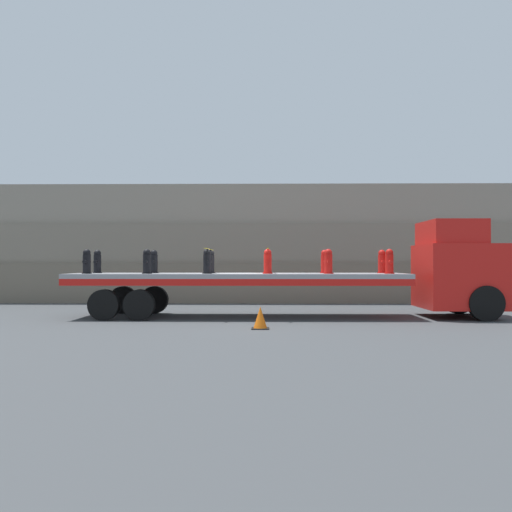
{
  "coord_description": "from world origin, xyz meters",
  "views": [
    {
      "loc": [
        0.84,
        -17.87,
        1.7
      ],
      "look_at": [
        0.56,
        0.0,
        1.91
      ],
      "focal_mm": 40.0,
      "sensor_mm": 36.0,
      "label": 1
    }
  ],
  "objects_px": {
    "fire_hydrant_black_near_2": "(207,262)",
    "fire_hydrant_red_near_4": "(328,262)",
    "fire_hydrant_red_far_4": "(325,262)",
    "fire_hydrant_black_far_1": "(154,262)",
    "flatbed_trailer": "(217,281)",
    "traffic_cone": "(260,318)",
    "fire_hydrant_red_far_5": "(382,262)",
    "fire_hydrant_black_near_0": "(87,262)",
    "fire_hydrant_red_near_3": "(268,262)",
    "fire_hydrant_black_near_1": "(147,262)",
    "fire_hydrant_red_far_3": "(268,262)",
    "fire_hydrant_black_far_2": "(211,262)",
    "fire_hydrant_red_near_5": "(389,262)",
    "fire_hydrant_black_far_0": "(97,262)",
    "truck_cab": "(460,269)"
  },
  "relations": [
    {
      "from": "fire_hydrant_red_near_3",
      "to": "fire_hydrant_red_far_5",
      "type": "height_order",
      "value": "same"
    },
    {
      "from": "fire_hydrant_black_near_0",
      "to": "fire_hydrant_red_near_3",
      "type": "relative_size",
      "value": 1.0
    },
    {
      "from": "fire_hydrant_black_near_2",
      "to": "fire_hydrant_red_near_4",
      "type": "height_order",
      "value": "same"
    },
    {
      "from": "fire_hydrant_black_far_2",
      "to": "fire_hydrant_red_near_5",
      "type": "bearing_deg",
      "value": -11.28
    },
    {
      "from": "fire_hydrant_black_far_0",
      "to": "fire_hydrant_black_near_2",
      "type": "distance_m",
      "value": 3.85
    },
    {
      "from": "fire_hydrant_black_near_1",
      "to": "fire_hydrant_red_near_3",
      "type": "relative_size",
      "value": 1.0
    },
    {
      "from": "fire_hydrant_black_far_0",
      "to": "fire_hydrant_red_near_5",
      "type": "distance_m",
      "value": 9.29
    },
    {
      "from": "fire_hydrant_black_far_0",
      "to": "truck_cab",
      "type": "bearing_deg",
      "value": -2.74
    },
    {
      "from": "fire_hydrant_black_far_1",
      "to": "fire_hydrant_red_far_3",
      "type": "relative_size",
      "value": 1.0
    },
    {
      "from": "fire_hydrant_black_near_0",
      "to": "fire_hydrant_red_far_3",
      "type": "bearing_deg",
      "value": 11.28
    },
    {
      "from": "fire_hydrant_red_far_3",
      "to": "traffic_cone",
      "type": "bearing_deg",
      "value": -93.06
    },
    {
      "from": "fire_hydrant_red_near_5",
      "to": "fire_hydrant_red_far_5",
      "type": "xyz_separation_m",
      "value": [
        0.0,
        1.1,
        0.0
      ]
    },
    {
      "from": "fire_hydrant_black_near_2",
      "to": "fire_hydrant_red_near_3",
      "type": "xyz_separation_m",
      "value": [
        1.84,
        0.0,
        0.0
      ]
    },
    {
      "from": "fire_hydrant_black_near_0",
      "to": "fire_hydrant_red_near_4",
      "type": "distance_m",
      "value": 7.38
    },
    {
      "from": "fire_hydrant_red_far_5",
      "to": "traffic_cone",
      "type": "bearing_deg",
      "value": -135.78
    },
    {
      "from": "truck_cab",
      "to": "fire_hydrant_red_far_3",
      "type": "xyz_separation_m",
      "value": [
        -6.0,
        0.55,
        0.21
      ]
    },
    {
      "from": "fire_hydrant_black_near_2",
      "to": "traffic_cone",
      "type": "xyz_separation_m",
      "value": [
        1.64,
        -2.68,
        -1.45
      ]
    },
    {
      "from": "fire_hydrant_red_far_3",
      "to": "fire_hydrant_red_near_5",
      "type": "relative_size",
      "value": 1.0
    },
    {
      "from": "fire_hydrant_black_near_1",
      "to": "fire_hydrant_black_far_2",
      "type": "height_order",
      "value": "same"
    },
    {
      "from": "fire_hydrant_red_near_3",
      "to": "fire_hydrant_black_near_1",
      "type": "bearing_deg",
      "value": 180.0
    },
    {
      "from": "fire_hydrant_black_far_0",
      "to": "fire_hydrant_black_near_1",
      "type": "distance_m",
      "value": 2.15
    },
    {
      "from": "traffic_cone",
      "to": "fire_hydrant_red_near_5",
      "type": "bearing_deg",
      "value": 34.58
    },
    {
      "from": "fire_hydrant_black_near_2",
      "to": "fire_hydrant_red_near_5",
      "type": "relative_size",
      "value": 1.0
    },
    {
      "from": "flatbed_trailer",
      "to": "traffic_cone",
      "type": "height_order",
      "value": "flatbed_trailer"
    },
    {
      "from": "fire_hydrant_red_near_3",
      "to": "truck_cab",
      "type": "bearing_deg",
      "value": 5.25
    },
    {
      "from": "fire_hydrant_red_far_4",
      "to": "fire_hydrant_black_far_1",
      "type": "bearing_deg",
      "value": 180.0
    },
    {
      "from": "traffic_cone",
      "to": "fire_hydrant_red_far_5",
      "type": "bearing_deg",
      "value": 44.22
    },
    {
      "from": "fire_hydrant_red_near_3",
      "to": "fire_hydrant_red_far_3",
      "type": "bearing_deg",
      "value": 90.0
    },
    {
      "from": "fire_hydrant_red_near_4",
      "to": "fire_hydrant_red_near_5",
      "type": "relative_size",
      "value": 1.0
    },
    {
      "from": "fire_hydrant_black_far_0",
      "to": "fire_hydrant_black_near_1",
      "type": "xyz_separation_m",
      "value": [
        1.84,
        -1.1,
        0.0
      ]
    },
    {
      "from": "fire_hydrant_black_near_0",
      "to": "fire_hydrant_black_far_2",
      "type": "height_order",
      "value": "same"
    },
    {
      "from": "fire_hydrant_black_near_2",
      "to": "fire_hydrant_red_far_3",
      "type": "xyz_separation_m",
      "value": [
        1.84,
        1.1,
        0.0
      ]
    },
    {
      "from": "fire_hydrant_red_far_5",
      "to": "fire_hydrant_red_far_4",
      "type": "bearing_deg",
      "value": 180.0
    },
    {
      "from": "fire_hydrant_red_far_4",
      "to": "fire_hydrant_black_near_1",
      "type": "bearing_deg",
      "value": -168.72
    },
    {
      "from": "fire_hydrant_red_far_4",
      "to": "fire_hydrant_black_far_2",
      "type": "bearing_deg",
      "value": 180.0
    },
    {
      "from": "flatbed_trailer",
      "to": "fire_hydrant_red_near_3",
      "type": "bearing_deg",
      "value": -19.06
    },
    {
      "from": "fire_hydrant_black_far_1",
      "to": "fire_hydrant_red_far_3",
      "type": "bearing_deg",
      "value": 0.0
    },
    {
      "from": "fire_hydrant_black_far_2",
      "to": "fire_hydrant_red_far_5",
      "type": "height_order",
      "value": "same"
    },
    {
      "from": "fire_hydrant_black_far_2",
      "to": "fire_hydrant_black_near_2",
      "type": "bearing_deg",
      "value": -90.0
    },
    {
      "from": "fire_hydrant_red_far_5",
      "to": "fire_hydrant_red_near_3",
      "type": "bearing_deg",
      "value": -163.34
    },
    {
      "from": "fire_hydrant_black_near_1",
      "to": "fire_hydrant_black_far_1",
      "type": "bearing_deg",
      "value": 90.0
    },
    {
      "from": "fire_hydrant_black_far_0",
      "to": "fire_hydrant_red_far_5",
      "type": "bearing_deg",
      "value": 0.0
    },
    {
      "from": "fire_hydrant_red_near_5",
      "to": "fire_hydrant_red_far_5",
      "type": "bearing_deg",
      "value": 90.0
    },
    {
      "from": "truck_cab",
      "to": "fire_hydrant_black_near_2",
      "type": "bearing_deg",
      "value": -175.98
    },
    {
      "from": "flatbed_trailer",
      "to": "traffic_cone",
      "type": "xyz_separation_m",
      "value": [
        1.39,
        -3.23,
        -0.84
      ]
    },
    {
      "from": "truck_cab",
      "to": "fire_hydrant_red_near_3",
      "type": "xyz_separation_m",
      "value": [
        -6.0,
        -0.55,
        0.21
      ]
    },
    {
      "from": "truck_cab",
      "to": "fire_hydrant_red_near_4",
      "type": "relative_size",
      "value": 3.98
    },
    {
      "from": "fire_hydrant_red_near_5",
      "to": "fire_hydrant_red_far_4",
      "type": "bearing_deg",
      "value": 149.1
    },
    {
      "from": "flatbed_trailer",
      "to": "fire_hydrant_black_near_0",
      "type": "xyz_separation_m",
      "value": [
        -3.94,
        -0.55,
        0.61
      ]
    },
    {
      "from": "fire_hydrant_black_near_0",
      "to": "fire_hydrant_black_far_1",
      "type": "height_order",
      "value": "same"
    }
  ]
}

